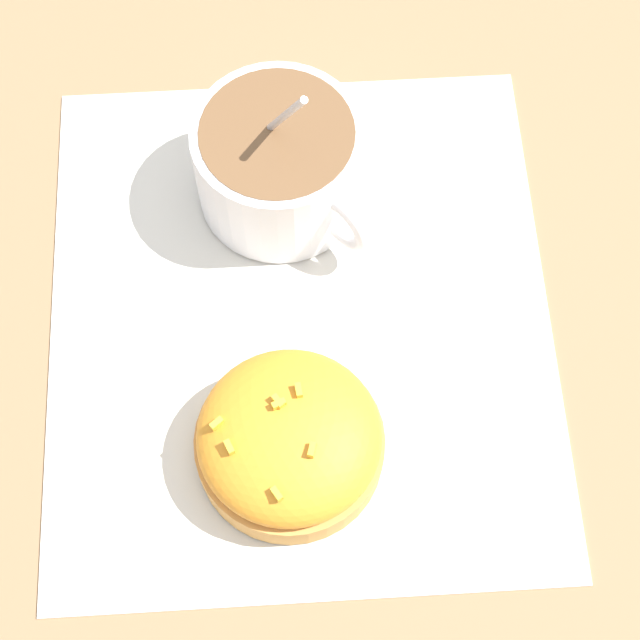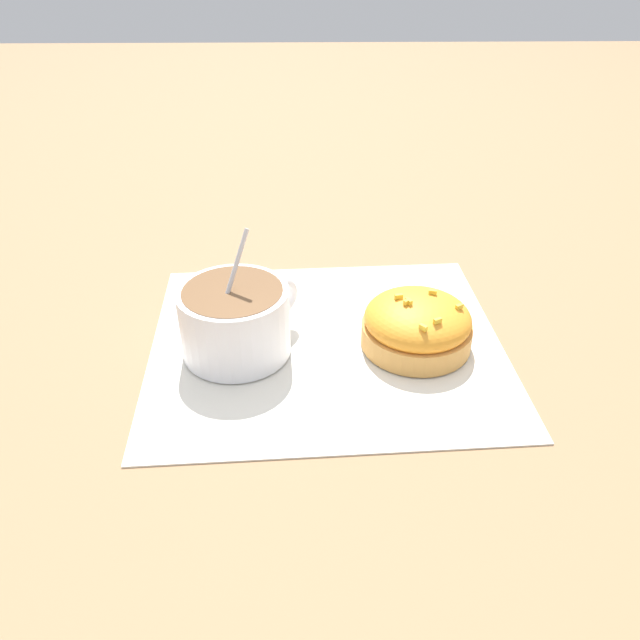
% 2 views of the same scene
% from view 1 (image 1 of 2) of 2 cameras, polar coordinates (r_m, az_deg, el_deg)
% --- Properties ---
extents(ground_plane, '(3.00, 3.00, 0.00)m').
position_cam_1_polar(ground_plane, '(0.60, -1.05, 0.16)').
color(ground_plane, '#93704C').
extents(paper_napkin, '(0.33, 0.30, 0.00)m').
position_cam_1_polar(paper_napkin, '(0.60, -1.05, 0.22)').
color(paper_napkin, white).
rests_on(paper_napkin, ground_plane).
extents(coffee_cup, '(0.10, 0.10, 0.11)m').
position_cam_1_polar(coffee_cup, '(0.61, -2.15, 8.42)').
color(coffee_cup, white).
rests_on(coffee_cup, paper_napkin).
extents(frosted_pastry, '(0.10, 0.10, 0.05)m').
position_cam_1_polar(frosted_pastry, '(0.55, -1.64, -6.43)').
color(frosted_pastry, '#D19347').
rests_on(frosted_pastry, paper_napkin).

